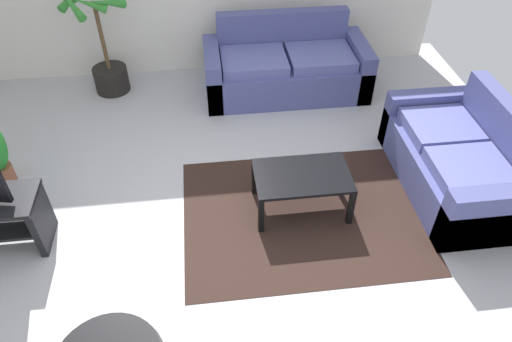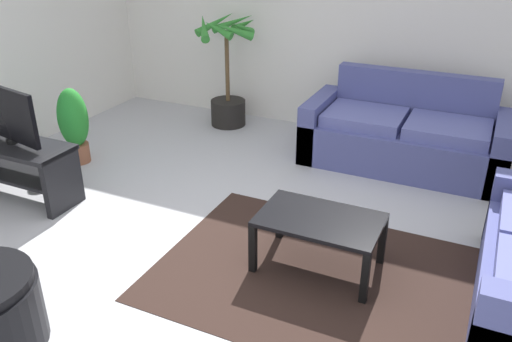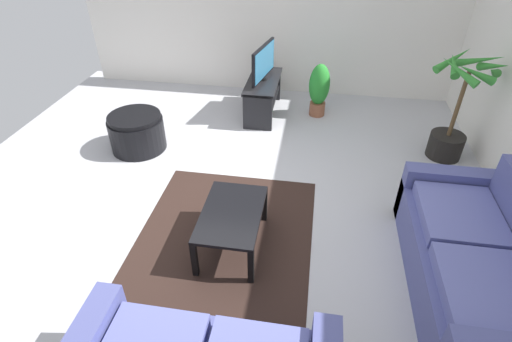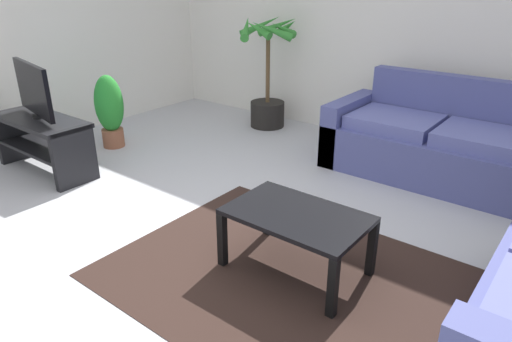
{
  "view_description": "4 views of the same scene",
  "coord_description": "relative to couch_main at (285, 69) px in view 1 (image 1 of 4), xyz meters",
  "views": [
    {
      "loc": [
        -0.07,
        -2.86,
        3.25
      ],
      "look_at": [
        0.32,
        0.31,
        0.41
      ],
      "focal_mm": 33.12,
      "sensor_mm": 36.0,
      "label": 1
    },
    {
      "loc": [
        1.68,
        -2.89,
        2.32
      ],
      "look_at": [
        0.15,
        0.38,
        0.58
      ],
      "focal_mm": 37.08,
      "sensor_mm": 36.0,
      "label": 2
    },
    {
      "loc": [
        3.35,
        0.85,
        2.79
      ],
      "look_at": [
        0.2,
        0.34,
        0.52
      ],
      "focal_mm": 27.59,
      "sensor_mm": 36.0,
      "label": 3
    },
    {
      "loc": [
        2.07,
        -1.93,
        1.78
      ],
      "look_at": [
        0.22,
        0.44,
        0.48
      ],
      "focal_mm": 32.29,
      "sensor_mm": 36.0,
      "label": 4
    }
  ],
  "objects": [
    {
      "name": "area_rug",
      "position": [
        -0.2,
        -2.18,
        -0.3
      ],
      "size": [
        2.2,
        1.7,
        0.01
      ],
      "primitive_type": "cube",
      "color": "black",
      "rests_on": "ground"
    },
    {
      "name": "couch_main",
      "position": [
        0.0,
        0.0,
        0.0
      ],
      "size": [
        1.99,
        0.9,
        0.9
      ],
      "color": "#4C518C",
      "rests_on": "ground"
    },
    {
      "name": "coffee_table",
      "position": [
        -0.2,
        -2.08,
        0.05
      ],
      "size": [
        0.86,
        0.55,
        0.42
      ],
      "color": "black",
      "rests_on": "ground"
    },
    {
      "name": "couch_loveseat",
      "position": [
        1.35,
        -1.95,
        -0.0
      ],
      "size": [
        0.9,
        1.65,
        0.9
      ],
      "color": "#4C518C",
      "rests_on": "ground"
    },
    {
      "name": "ground_plane",
      "position": [
        -0.93,
        -2.28,
        -0.3
      ],
      "size": [
        6.6,
        6.6,
        0.0
      ],
      "primitive_type": "plane",
      "color": "#B2B2B7"
    },
    {
      "name": "potted_palm",
      "position": [
        -2.18,
        0.28,
        0.25
      ],
      "size": [
        0.78,
        0.78,
        1.34
      ],
      "color": "black",
      "rests_on": "ground"
    }
  ]
}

